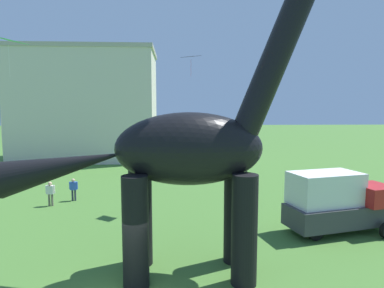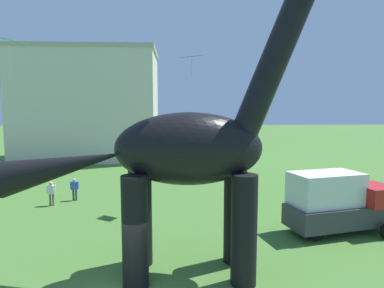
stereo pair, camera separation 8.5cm
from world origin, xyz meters
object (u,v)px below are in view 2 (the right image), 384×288
kite_far_left (9,40)px  kite_mid_left (173,119)px  person_near_flyer (74,187)px  person_watching_child (314,190)px  parked_box_truck (338,202)px  kite_high_right (192,57)px  person_photographer (51,191)px  dinosaur_sculpture (187,149)px

kite_far_left → kite_mid_left: 17.43m
person_near_flyer → person_watching_child: (16.69, -1.53, -0.05)m
kite_mid_left → kite_far_left: bearing=-123.4°
parked_box_truck → kite_high_right: (-7.46, 4.95, 8.17)m
kite_high_right → kite_far_left: bearing=-171.4°
person_near_flyer → kite_mid_left: bearing=135.4°
person_watching_child → kite_high_right: bearing=160.2°
person_photographer → kite_far_left: kite_far_left is taller
dinosaur_sculpture → person_watching_child: bearing=36.3°
dinosaur_sculpture → person_photographer: size_ratio=8.36×
person_near_flyer → kite_high_right: (8.24, -1.86, 8.85)m
kite_mid_left → parked_box_truck: bearing=-63.0°
kite_mid_left → dinosaur_sculpture: bearing=-88.0°
person_watching_child → kite_high_right: 12.27m
person_photographer → kite_far_left: (-1.12, -2.25, 9.41)m
person_photographer → parked_box_truck: bearing=-168.3°
parked_box_truck → person_photographer: 17.80m
person_near_flyer → kite_mid_left: kite_mid_left is taller
parked_box_truck → kite_far_left: size_ratio=2.69×
kite_far_left → kite_mid_left: bearing=56.6°
person_near_flyer → person_photographer: bearing=-55.5°
person_watching_child → person_near_flyer: bearing=152.7°
parked_box_truck → person_photographer: (-16.88, 5.61, -0.65)m
dinosaur_sculpture → kite_mid_left: (-0.74, 21.31, 0.48)m
parked_box_truck → kite_far_left: (-18.00, 3.35, 8.76)m
kite_high_right → parked_box_truck: bearing=-33.5°
person_photographer → person_watching_child: (17.86, -0.33, -0.08)m
parked_box_truck → kite_far_left: 20.30m
dinosaur_sculpture → kite_far_left: dinosaur_sculpture is taller
person_near_flyer → person_watching_child: person_near_flyer is taller
kite_high_right → kite_far_left: kite_far_left is taller
kite_high_right → kite_mid_left: bearing=96.2°
dinosaur_sculpture → parked_box_truck: bearing=17.0°
person_near_flyer → dinosaur_sculpture: bearing=24.0°
person_watching_child → person_photographer: bearing=156.9°
dinosaur_sculpture → kite_mid_left: dinosaur_sculpture is taller
person_near_flyer → kite_far_left: 10.31m
person_near_flyer → kite_far_left: kite_far_left is taller
dinosaur_sculpture → kite_mid_left: 21.33m
person_photographer → person_watching_child: person_photographer is taller
person_near_flyer → kite_high_right: bearing=66.0°
parked_box_truck → person_photographer: parked_box_truck is taller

